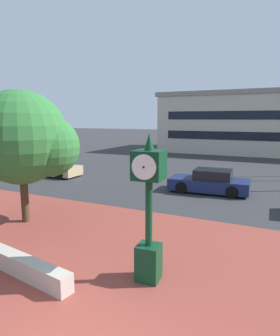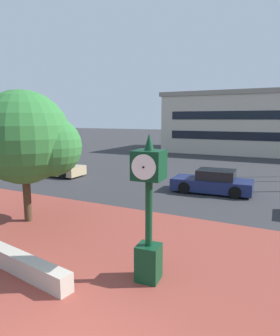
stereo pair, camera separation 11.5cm
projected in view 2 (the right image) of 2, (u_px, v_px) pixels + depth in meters
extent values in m
cube|color=brown|center=(125.00, 302.00, 6.63)|extent=(44.00, 12.41, 0.01)
cube|color=#ADA393|center=(26.00, 266.00, 7.74)|extent=(3.22, 0.87, 0.50)
cube|color=#0C381E|center=(149.00, 262.00, 7.51)|extent=(0.61, 0.61, 0.92)
cylinder|color=#0C381E|center=(149.00, 213.00, 7.30)|extent=(0.17, 0.17, 1.67)
cube|color=#0C381E|center=(149.00, 165.00, 7.10)|extent=(0.76, 0.76, 0.70)
cylinder|color=white|center=(154.00, 163.00, 7.44)|extent=(0.58, 0.08, 0.58)
sphere|color=black|center=(154.00, 163.00, 7.45)|extent=(0.05, 0.05, 0.05)
cylinder|color=white|center=(144.00, 167.00, 6.77)|extent=(0.58, 0.08, 0.58)
sphere|color=black|center=(143.00, 167.00, 6.75)|extent=(0.05, 0.05, 0.05)
cone|color=#0C381E|center=(149.00, 142.00, 7.01)|extent=(0.24, 0.24, 0.40)
cylinder|color=#42301E|center=(27.00, 197.00, 11.79)|extent=(0.30, 0.30, 1.97)
sphere|color=#2D7033|center=(23.00, 137.00, 11.41)|extent=(3.57, 3.57, 3.57)
sphere|color=#2D7033|center=(52.00, 146.00, 11.54)|extent=(2.32, 2.32, 2.32)
cube|color=navy|center=(212.00, 185.00, 16.43)|extent=(4.35, 2.04, 0.64)
cube|color=black|center=(216.00, 175.00, 16.25)|extent=(2.04, 1.66, 0.56)
cylinder|color=black|center=(184.00, 188.00, 16.21)|extent=(0.65, 0.26, 0.64)
cylinder|color=black|center=(192.00, 182.00, 17.73)|extent=(0.65, 0.26, 0.64)
cylinder|color=black|center=(235.00, 193.00, 15.17)|extent=(0.65, 0.26, 0.64)
cylinder|color=black|center=(238.00, 186.00, 16.68)|extent=(0.65, 0.26, 0.64)
cube|color=tan|center=(56.00, 169.00, 21.32)|extent=(4.07, 1.86, 0.64)
cube|color=black|center=(58.00, 162.00, 21.14)|extent=(1.90, 1.54, 0.56)
cylinder|color=black|center=(35.00, 172.00, 21.14)|extent=(0.65, 0.24, 0.64)
cylinder|color=black|center=(50.00, 168.00, 22.57)|extent=(0.65, 0.24, 0.64)
cylinder|color=black|center=(63.00, 174.00, 20.10)|extent=(0.65, 0.24, 0.64)
cylinder|color=black|center=(77.00, 171.00, 21.54)|extent=(0.65, 0.24, 0.64)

